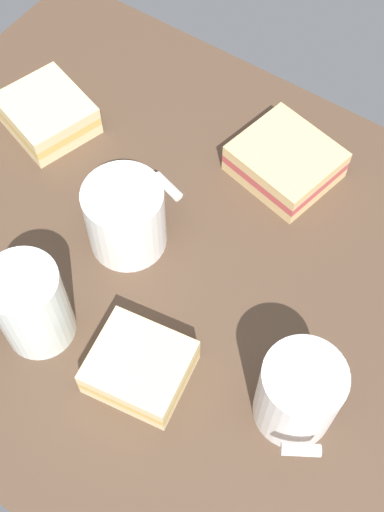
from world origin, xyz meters
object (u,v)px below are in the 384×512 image
object	(u,v)px
sandwich_main	(140,367)
sandwich_extra	(285,162)
coffee_mug_milky	(298,394)
sandwich_side	(47,114)
coffee_mug_black	(126,217)
glass_of_milk	(33,309)

from	to	relation	value
sandwich_main	sandwich_extra	bearing A→B (deg)	91.87
coffee_mug_milky	sandwich_extra	size ratio (longest dim) A/B	0.76
sandwich_main	sandwich_side	xyz separation A→B (cm)	(-30.49, 21.16, -0.00)
coffee_mug_milky	sandwich_extra	world-z (taller)	coffee_mug_milky
sandwich_extra	sandwich_side	bearing A→B (deg)	-160.21
coffee_mug_black	sandwich_side	xyz separation A→B (cm)	(-19.24, 8.29, -2.62)
coffee_mug_black	sandwich_main	bearing A→B (deg)	-48.84
sandwich_main	glass_of_milk	bearing A→B (deg)	-171.70
coffee_mug_black	coffee_mug_milky	size ratio (longest dim) A/B	1.13
sandwich_main	glass_of_milk	distance (cm)	12.75
coffee_mug_milky	sandwich_side	bearing A→B (deg)	161.26
coffee_mug_milky	sandwich_main	world-z (taller)	coffee_mug_milky
sandwich_side	glass_of_milk	bearing A→B (deg)	-51.66
sandwich_main	sandwich_side	size ratio (longest dim) A/B	0.85
coffee_mug_black	glass_of_milk	bearing A→B (deg)	-94.24
coffee_mug_milky	sandwich_main	xyz separation A→B (cm)	(-15.22, -5.65, -3.09)
sandwich_extra	coffee_mug_black	bearing A→B (deg)	-118.40
sandwich_extra	sandwich_main	bearing A→B (deg)	-88.13
sandwich_side	coffee_mug_milky	bearing A→B (deg)	-18.74
sandwich_side	glass_of_milk	world-z (taller)	glass_of_milk
sandwich_side	sandwich_extra	size ratio (longest dim) A/B	0.96
coffee_mug_black	sandwich_extra	bearing A→B (deg)	61.60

